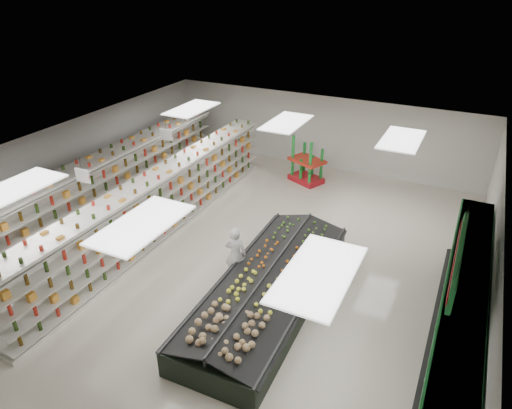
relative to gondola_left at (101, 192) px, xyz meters
The scene contains 15 objects.
floor 5.40m from the gondola_left, ahead, with size 16.00×16.00×0.00m, color beige.
ceiling 5.72m from the gondola_left, ahead, with size 14.00×16.00×0.02m, color white.
wall_back 9.64m from the gondola_left, 56.58° to the left, with size 14.00×0.02×3.20m, color silver.
wall_left 1.79m from the gondola_left, behind, with size 0.02×16.00×3.20m, color silver.
wall_right 12.31m from the gondola_left, ahead, with size 0.02×16.00×3.20m, color silver.
produce_wall_case 11.92m from the gondola_left, ahead, with size 0.93×8.00×2.20m.
aisle_sign_near 3.01m from the gondola_left, 52.59° to the right, with size 0.52×0.06×0.75m.
aisle_sign_far 3.05m from the gondola_left, 53.58° to the left, with size 0.52×0.06×0.75m.
hortifruti_banner 11.75m from the gondola_left, ahead, with size 0.12×3.20×0.95m.
gondola_left is the anchor object (origin of this frame).
gondola_center 2.52m from the gondola_left, ahead, with size 0.98×12.63×2.19m.
produce_island 7.42m from the gondola_left, 12.04° to the right, with size 2.66×6.91×1.02m.
soda_endcap 8.20m from the gondola_left, 48.78° to the left, with size 1.66×1.44×1.79m.
shopper_main 6.10m from the gondola_left, 10.64° to the right, with size 0.63×0.42×1.74m, color white.
shopper_background 4.88m from the gondola_left, 63.01° to the left, with size 0.85×0.53×1.76m, color #967E5C.
Camera 1 is at (5.96, -10.52, 8.10)m, focal length 32.00 mm.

